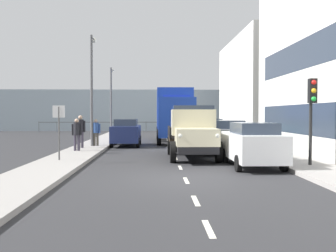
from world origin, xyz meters
The scene contains 20 objects.
ground_plane centered at (0.00, -10.88, 0.00)m, with size 80.00×80.00×0.00m, color #2D2D30.
sidewalk_left centered at (-4.80, -10.88, 0.07)m, with size 2.08×42.37×0.15m, color #9E9993.
sidewalk_right centered at (4.80, -10.88, 0.07)m, with size 2.08×42.37×0.15m, color #9E9993.
road_centreline_markings centered at (0.00, -10.13, 0.00)m, with size 0.12×37.48×0.01m.
building_far_block centered at (-10.17, -21.52, 4.29)m, with size 8.67×14.01×8.57m.
sea_horizon centered at (0.00, -35.07, 2.50)m, with size 80.00×0.80×5.00m, color #84939E.
seawall_railing centered at (0.00, -31.47, 0.92)m, with size 28.08×0.08×1.20m.
truck_vintage_cream centered at (-0.76, -5.35, 1.18)m, with size 2.17×5.64×2.43m.
lorry_cargo_blue centered at (-0.44, -16.01, 2.08)m, with size 2.58×8.20×3.87m.
car_white_kerbside_near centered at (-2.81, -2.66, 0.89)m, with size 1.81×4.11×1.72m.
car_grey_kerbside_1 centered at (-2.81, -8.28, 0.90)m, with size 1.87×4.42×1.72m.
car_teal_kerbside_2 centered at (-2.81, -14.63, 0.89)m, with size 1.86×3.92×1.72m.
car_navy_oppositeside_0 centered at (2.81, -12.55, 0.89)m, with size 1.80×3.93×1.72m.
pedestrian_near_railing centered at (5.01, -7.92, 1.13)m, with size 0.53×0.34×1.66m.
pedestrian_in_dark_coat centered at (5.13, -9.59, 1.23)m, with size 0.53×0.34×1.83m.
pedestrian_with_bag centered at (4.51, -11.06, 1.08)m, with size 0.53×0.34×1.58m.
traffic_light_near centered at (-4.82, -1.93, 2.47)m, with size 0.28×0.41×3.20m.
lamp_post_promenade centered at (4.74, -11.16, 4.07)m, with size 0.32×1.14×6.60m.
lamp_post_far centered at (4.74, -21.26, 3.69)m, with size 0.32×1.14×5.88m.
street_sign centered at (4.93, -3.91, 1.68)m, with size 0.50×0.07×2.25m.
Camera 1 is at (0.95, 12.10, 2.05)m, focal length 41.22 mm.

